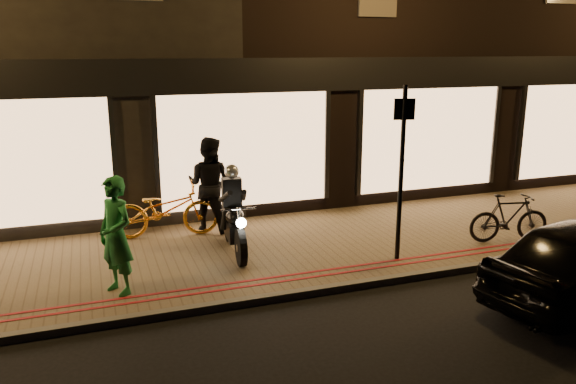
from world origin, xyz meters
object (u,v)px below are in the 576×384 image
object	(u,v)px
sign_post	(402,164)
person_green	(116,236)
motorcycle	(234,219)
bicycle_gold	(165,210)

from	to	relation	value
sign_post	person_green	size ratio (longest dim) A/B	1.68
sign_post	motorcycle	bearing A→B (deg)	153.84
motorcycle	person_green	world-z (taller)	person_green
sign_post	bicycle_gold	size ratio (longest dim) A/B	1.47
sign_post	person_green	world-z (taller)	sign_post
sign_post	person_green	distance (m)	4.73
bicycle_gold	person_green	bearing A→B (deg)	163.95
sign_post	bicycle_gold	bearing A→B (deg)	144.81
motorcycle	sign_post	xyz separation A→B (m)	(2.60, -1.28, 1.06)
person_green	motorcycle	bearing A→B (deg)	85.05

